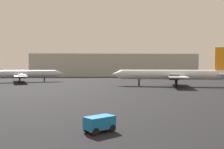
{
  "coord_description": "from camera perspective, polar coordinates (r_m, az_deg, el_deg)",
  "views": [
    {
      "loc": [
        -1.23,
        -7.83,
        5.37
      ],
      "look_at": [
        2.03,
        51.15,
        3.35
      ],
      "focal_mm": 41.55,
      "sensor_mm": 36.0,
      "label": 1
    }
  ],
  "objects": [
    {
      "name": "baggage_cart",
      "position": [
        21.23,
        -2.75,
        -10.59
      ],
      "size": [
        2.7,
        2.48,
        1.3
      ],
      "rotation": [
        0.0,
        0.0,
        3.78
      ],
      "color": "#1972BF",
      "rests_on": "ground_plane"
    },
    {
      "name": "airplane_distant",
      "position": [
        69.19,
        13.2,
        -0.01
      ],
      "size": [
        31.33,
        19.56,
        10.02
      ],
      "rotation": [
        0.0,
        0.0,
        2.92
      ],
      "color": "silver",
      "rests_on": "ground_plane"
    },
    {
      "name": "airplane_far_left",
      "position": [
        88.85,
        -19.16,
        0.06
      ],
      "size": [
        26.02,
        22.59,
        8.42
      ],
      "rotation": [
        0.0,
        0.0,
        0.32
      ],
      "color": "#B2BCCC",
      "rests_on": "ground_plane"
    },
    {
      "name": "terminal_building",
      "position": [
        136.47,
        0.39,
        2.06
      ],
      "size": [
        82.6,
        21.92,
        11.22
      ],
      "primitive_type": "cube",
      "color": "#B7B7B2",
      "rests_on": "ground_plane"
    }
  ]
}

